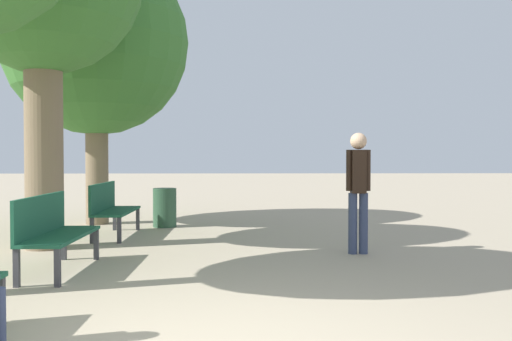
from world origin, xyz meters
The scene contains 5 objects.
bench_row_1 centered at (-1.86, 3.01, 0.52)m, with size 0.52×1.68×0.92m.
bench_row_2 centered at (-1.86, 6.00, 0.52)m, with size 0.52×1.68×0.92m.
tree_row_2 centered at (-2.54, 7.80, 3.64)m, with size 3.72×3.72×5.52m.
pedestrian_near centered at (2.05, 4.17, 0.98)m, with size 0.35×0.24×1.71m.
trash_bin centered at (-1.10, 7.27, 0.38)m, with size 0.45×0.45×0.75m.
Camera 1 is at (0.42, -3.82, 1.39)m, focal length 40.00 mm.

